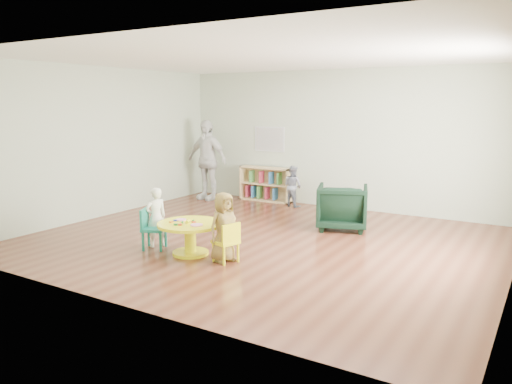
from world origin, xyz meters
TOP-DOWN VIEW (x-y plane):
  - room at (0.01, 0.00)m, footprint 7.10×7.00m
  - activity_table at (-0.52, -1.17)m, footprint 0.92×0.92m
  - kid_chair_left at (-1.18, -1.25)m, footprint 0.43×0.43m
  - kid_chair_right at (0.14, -1.20)m, footprint 0.38×0.38m
  - bookshelf at (-1.61, 2.86)m, footprint 1.20×0.30m
  - alphabet_poster at (-1.60, 2.98)m, footprint 0.74×0.01m
  - armchair at (0.78, 1.33)m, footprint 1.05×1.07m
  - child_left at (-1.21, -1.12)m, footprint 0.33×0.39m
  - child_right at (0.07, -1.18)m, footprint 0.43×0.54m
  - toddler at (-0.81, 2.58)m, footprint 0.49×0.43m
  - adult_caretaker at (-2.82, 2.31)m, footprint 1.06×0.50m

SIDE VIEW (x-z plane):
  - kid_chair_right at x=0.14m, z-range 0.02..0.57m
  - activity_table at x=-0.52m, z-range 0.07..0.57m
  - kid_chair_left at x=-1.18m, z-range 0.02..0.63m
  - bookshelf at x=-1.61m, z-range -0.01..0.74m
  - armchair at x=0.78m, z-range 0.00..0.77m
  - toddler at x=-0.81m, z-range 0.00..0.86m
  - child_left at x=-1.21m, z-range 0.00..0.90m
  - child_right at x=0.07m, z-range 0.00..0.96m
  - adult_caretaker at x=-2.82m, z-range 0.00..1.77m
  - alphabet_poster at x=-1.60m, z-range 1.08..1.62m
  - room at x=0.01m, z-range 0.49..3.29m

